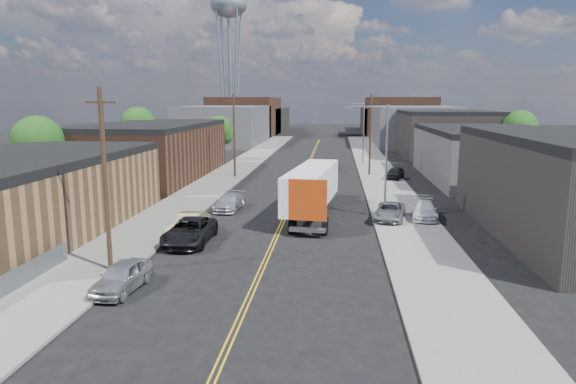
% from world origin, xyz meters
% --- Properties ---
extents(ground, '(260.00, 260.00, 0.00)m').
position_xyz_m(ground, '(0.00, 60.00, 0.00)').
color(ground, black).
rests_on(ground, ground).
extents(centerline, '(0.32, 120.00, 0.01)m').
position_xyz_m(centerline, '(0.00, 45.00, 0.01)').
color(centerline, gold).
rests_on(centerline, ground).
extents(sidewalk_left, '(5.00, 140.00, 0.15)m').
position_xyz_m(sidewalk_left, '(-9.50, 45.00, 0.07)').
color(sidewalk_left, slate).
rests_on(sidewalk_left, ground).
extents(sidewalk_right, '(5.00, 140.00, 0.15)m').
position_xyz_m(sidewalk_right, '(9.50, 45.00, 0.07)').
color(sidewalk_right, slate).
rests_on(sidewalk_right, ground).
extents(warehouse_tan, '(12.00, 22.00, 5.60)m').
position_xyz_m(warehouse_tan, '(-18.00, 18.00, 2.80)').
color(warehouse_tan, brown).
rests_on(warehouse_tan, ground).
extents(warehouse_brown, '(12.00, 26.00, 6.60)m').
position_xyz_m(warehouse_brown, '(-18.00, 44.00, 3.30)').
color(warehouse_brown, '#43271B').
rests_on(warehouse_brown, ground).
extents(industrial_right_b, '(14.00, 24.00, 6.10)m').
position_xyz_m(industrial_right_b, '(22.00, 46.00, 3.05)').
color(industrial_right_b, '#3E3E41').
rests_on(industrial_right_b, ground).
extents(industrial_right_c, '(14.00, 22.00, 7.60)m').
position_xyz_m(industrial_right_c, '(22.00, 72.00, 3.80)').
color(industrial_right_c, black).
rests_on(industrial_right_c, ground).
extents(skyline_left_a, '(16.00, 30.00, 8.00)m').
position_xyz_m(skyline_left_a, '(-20.00, 95.00, 4.00)').
color(skyline_left_a, '#3E3E41').
rests_on(skyline_left_a, ground).
extents(skyline_right_a, '(16.00, 30.00, 8.00)m').
position_xyz_m(skyline_right_a, '(20.00, 95.00, 4.00)').
color(skyline_right_a, '#3E3E41').
rests_on(skyline_right_a, ground).
extents(skyline_left_b, '(16.00, 26.00, 10.00)m').
position_xyz_m(skyline_left_b, '(-20.00, 120.00, 5.00)').
color(skyline_left_b, '#43271B').
rests_on(skyline_left_b, ground).
extents(skyline_right_b, '(16.00, 26.00, 10.00)m').
position_xyz_m(skyline_right_b, '(20.00, 120.00, 5.00)').
color(skyline_right_b, '#43271B').
rests_on(skyline_right_b, ground).
extents(skyline_left_c, '(16.00, 40.00, 7.00)m').
position_xyz_m(skyline_left_c, '(-20.00, 140.00, 3.50)').
color(skyline_left_c, black).
rests_on(skyline_left_c, ground).
extents(skyline_right_c, '(16.00, 40.00, 7.00)m').
position_xyz_m(skyline_right_c, '(20.00, 140.00, 3.50)').
color(skyline_right_c, black).
rests_on(skyline_right_c, ground).
extents(water_tower, '(9.00, 9.00, 36.90)m').
position_xyz_m(water_tower, '(-22.00, 110.00, 30.65)').
color(water_tower, gray).
rests_on(water_tower, ground).
extents(streetlight_near, '(3.39, 0.25, 9.00)m').
position_xyz_m(streetlight_near, '(7.60, 25.00, 5.33)').
color(streetlight_near, gray).
rests_on(streetlight_near, ground).
extents(streetlight_far, '(3.39, 0.25, 9.00)m').
position_xyz_m(streetlight_far, '(7.60, 60.00, 5.33)').
color(streetlight_far, gray).
rests_on(streetlight_far, ground).
extents(utility_pole_left_near, '(1.60, 0.26, 10.00)m').
position_xyz_m(utility_pole_left_near, '(-8.20, 10.00, 5.14)').
color(utility_pole_left_near, black).
rests_on(utility_pole_left_near, ground).
extents(utility_pole_left_far, '(1.60, 0.26, 10.00)m').
position_xyz_m(utility_pole_left_far, '(-8.20, 45.00, 5.14)').
color(utility_pole_left_far, black).
rests_on(utility_pole_left_far, ground).
extents(utility_pole_right, '(1.60, 0.26, 10.00)m').
position_xyz_m(utility_pole_right, '(8.20, 48.00, 5.14)').
color(utility_pole_right, black).
rests_on(utility_pole_right, ground).
extents(tree_left_near, '(4.85, 4.76, 7.91)m').
position_xyz_m(tree_left_near, '(-23.94, 30.00, 5.18)').
color(tree_left_near, black).
rests_on(tree_left_near, ground).
extents(tree_left_mid, '(5.10, 5.04, 8.37)m').
position_xyz_m(tree_left_mid, '(-23.94, 55.00, 5.48)').
color(tree_left_mid, black).
rests_on(tree_left_mid, ground).
extents(tree_left_far, '(4.35, 4.20, 6.97)m').
position_xyz_m(tree_left_far, '(-13.94, 62.00, 4.57)').
color(tree_left_far, black).
rests_on(tree_left_far, ground).
extents(tree_right_far, '(4.85, 4.76, 7.91)m').
position_xyz_m(tree_right_far, '(30.06, 60.00, 5.18)').
color(tree_right_far, black).
rests_on(tree_right_far, ground).
extents(semi_truck, '(4.11, 15.74, 4.05)m').
position_xyz_m(semi_truck, '(2.17, 25.73, 2.31)').
color(semi_truck, silver).
rests_on(semi_truck, ground).
extents(car_left_a, '(2.08, 4.42, 1.46)m').
position_xyz_m(car_left_a, '(-6.40, 7.33, 0.73)').
color(car_left_a, '#A6A9AB').
rests_on(car_left_a, ground).
extents(car_left_b, '(2.09, 4.77, 1.53)m').
position_xyz_m(car_left_b, '(-6.12, 18.00, 0.76)').
color(car_left_b, '#837B56').
rests_on(car_left_b, ground).
extents(car_left_c, '(2.72, 5.84, 1.62)m').
position_xyz_m(car_left_c, '(-5.48, 16.00, 0.81)').
color(car_left_c, black).
rests_on(car_left_c, ground).
extents(car_left_d, '(2.28, 4.92, 1.39)m').
position_xyz_m(car_left_d, '(-5.00, 26.48, 0.70)').
color(car_left_d, '#BABDC0').
rests_on(car_left_d, ground).
extents(car_right_lot_a, '(3.01, 5.02, 1.31)m').
position_xyz_m(car_right_lot_a, '(8.28, 23.53, 0.80)').
color(car_right_lot_a, gray).
rests_on(car_right_lot_a, sidewalk_right).
extents(car_right_lot_b, '(2.30, 4.73, 1.33)m').
position_xyz_m(car_right_lot_b, '(11.00, 24.19, 0.81)').
color(car_right_lot_b, silver).
rests_on(car_right_lot_b, sidewalk_right).
extents(car_right_lot_c, '(2.90, 4.34, 1.37)m').
position_xyz_m(car_right_lot_c, '(11.00, 44.87, 0.84)').
color(car_right_lot_c, black).
rests_on(car_right_lot_c, sidewalk_right).
extents(car_ahead_truck, '(3.02, 5.41, 1.43)m').
position_xyz_m(car_ahead_truck, '(2.94, 52.46, 0.72)').
color(car_ahead_truck, black).
rests_on(car_ahead_truck, ground).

